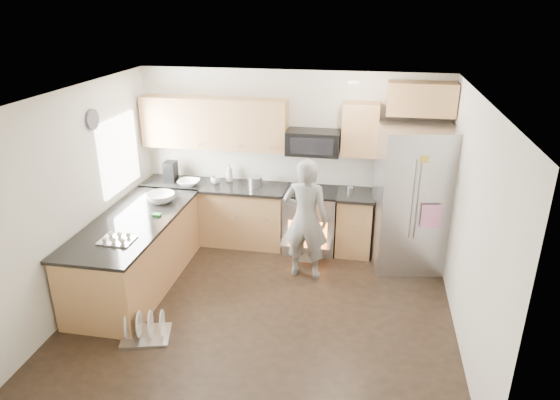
% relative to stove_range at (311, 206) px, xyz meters
% --- Properties ---
extents(ground, '(4.50, 4.50, 0.00)m').
position_rel_stove_range_xyz_m(ground, '(-0.35, -1.69, -0.68)').
color(ground, black).
rests_on(ground, ground).
extents(room_shell, '(4.54, 4.04, 2.62)m').
position_rel_stove_range_xyz_m(room_shell, '(-0.39, -1.68, 1.00)').
color(room_shell, beige).
rests_on(room_shell, ground).
extents(back_cabinet_run, '(4.45, 0.64, 2.50)m').
position_rel_stove_range_xyz_m(back_cabinet_run, '(-0.94, 0.05, 0.29)').
color(back_cabinet_run, '#A87243').
rests_on(back_cabinet_run, ground).
extents(peninsula, '(0.96, 2.36, 1.05)m').
position_rel_stove_range_xyz_m(peninsula, '(-2.10, -1.44, -0.21)').
color(peninsula, '#A87243').
rests_on(peninsula, ground).
extents(stove_range, '(0.76, 0.97, 1.79)m').
position_rel_stove_range_xyz_m(stove_range, '(0.00, 0.00, 0.00)').
color(stove_range, '#B7B7BC').
rests_on(stove_range, ground).
extents(refrigerator, '(1.09, 0.91, 1.99)m').
position_rel_stove_range_xyz_m(refrigerator, '(1.42, -0.24, 0.32)').
color(refrigerator, '#B7B7BC').
rests_on(refrigerator, ground).
extents(person, '(0.64, 0.45, 1.66)m').
position_rel_stove_range_xyz_m(person, '(0.03, -0.82, 0.16)').
color(person, gray).
rests_on(person, ground).
extents(dish_rack, '(0.62, 0.54, 0.33)m').
position_rel_stove_range_xyz_m(dish_rack, '(-1.53, -2.49, -0.59)').
color(dish_rack, '#B7B7BC').
rests_on(dish_rack, ground).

